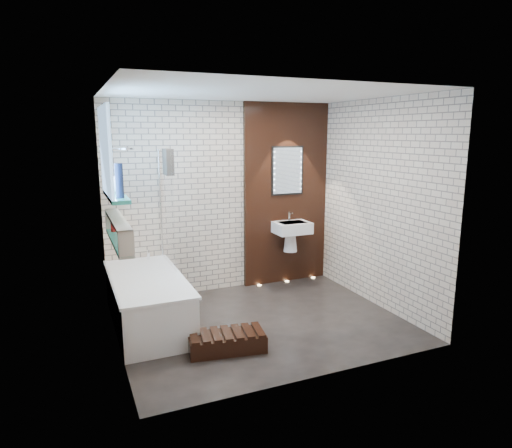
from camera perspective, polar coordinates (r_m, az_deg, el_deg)
name	(u,v)px	position (r m, az deg, el deg)	size (l,w,h in m)	color
ground	(261,322)	(5.41, 0.64, -12.33)	(3.20, 3.20, 0.00)	black
room_shell	(261,213)	(5.02, 0.67, 1.36)	(3.24, 3.20, 2.60)	#C1AD99
walnut_panel	(286,195)	(6.56, 3.82, 3.73)	(1.30, 0.06, 2.60)	black
clerestory_window	(108,161)	(4.90, -18.25, 7.62)	(0.18, 1.00, 0.94)	#7FADE0
display_niche	(118,231)	(4.80, -17.05, -0.84)	(0.14, 1.30, 0.26)	teal
bathtub	(148,301)	(5.38, -13.57, -9.44)	(0.79, 1.74, 0.70)	white
bath_screen	(167,208)	(5.60, -11.22, 2.00)	(0.01, 0.78, 1.40)	white
towel	(168,162)	(5.37, -11.06, 7.72)	(0.09, 0.23, 0.30)	black
shower_head	(127,149)	(5.52, -16.07, 9.15)	(0.18, 0.18, 0.02)	silver
washbasin	(292,232)	(6.48, 4.54, -0.97)	(0.50, 0.36, 0.58)	white
led_mirror	(287,171)	(6.49, 4.01, 6.75)	(0.50, 0.02, 0.70)	black
walnut_step	(227,342)	(4.75, -3.72, -14.74)	(0.78, 0.34, 0.17)	black
niche_bottles	(118,234)	(4.81, -17.04, -1.16)	(0.06, 0.96, 0.16)	maroon
sill_vases	(116,183)	(4.95, -17.30, 4.93)	(0.18, 0.57, 0.34)	#141D37
floor_uplights	(287,281)	(6.80, 3.94, -7.23)	(0.96, 0.06, 0.01)	#FFD899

